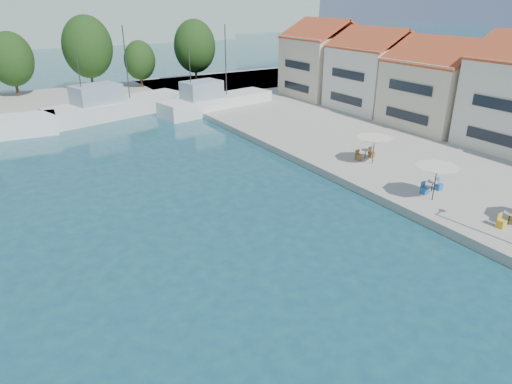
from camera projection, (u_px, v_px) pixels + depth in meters
quay_right at (445, 138)px, 43.39m from camera, size 32.00×92.00×0.60m
quay_far at (46, 102)px, 58.11m from camera, size 90.00×16.00×0.60m
hill_east at (135, 17)px, 167.56m from camera, size 140.00×40.00×12.00m
building_04 at (441, 81)px, 44.84m from camera, size 9.00×8.80×9.20m
building_05 at (375, 67)px, 51.82m from camera, size 8.40×8.80×9.70m
building_06 at (324, 57)px, 58.79m from camera, size 9.00×8.80×10.20m
trawler_03 at (115, 107)px, 52.22m from camera, size 16.88×8.27×10.20m
trawler_04 at (215, 103)px, 54.23m from camera, size 14.77×6.09×10.20m
tree_05 at (11, 59)px, 58.37m from camera, size 5.51×5.51×8.16m
tree_06 at (87, 47)px, 62.59m from camera, size 6.71×6.71×9.94m
tree_07 at (140, 60)px, 64.82m from camera, size 4.40×4.40×6.51m
tree_08 at (195, 46)px, 67.96m from camera, size 6.19×6.19×9.16m
umbrella_white at (437, 170)px, 28.54m from camera, size 2.77×2.77×2.29m
umbrella_cream at (374, 140)px, 34.94m from camera, size 2.85×2.85×2.15m
cafe_table_01 at (509, 220)px, 26.05m from camera, size 1.82×0.70×0.76m
cafe_table_02 at (432, 188)px, 30.44m from camera, size 1.82×0.70×0.76m
cafe_table_03 at (365, 155)px, 36.73m from camera, size 1.82×0.70×0.76m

